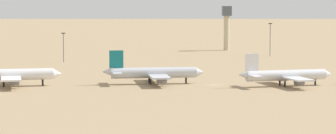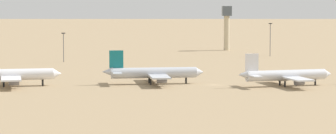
# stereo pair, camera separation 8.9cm
# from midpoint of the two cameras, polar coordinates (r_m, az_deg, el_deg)

# --- Properties ---
(ground) EXTENTS (4000.00, 4000.00, 0.00)m
(ground) POSITION_cam_midpoint_polar(r_m,az_deg,el_deg) (313.28, 3.03, -1.19)
(ground) COLOR #9E8460
(parked_jet_yellow_2) EXTENTS (38.85, 32.98, 12.84)m
(parked_jet_yellow_2) POSITION_cam_midpoint_polar(r_m,az_deg,el_deg) (312.76, -10.61, -0.50)
(parked_jet_yellow_2) COLOR white
(parked_jet_yellow_2) RESTS_ON ground
(parked_jet_teal_3) EXTENTS (37.77, 31.86, 12.47)m
(parked_jet_teal_3) POSITION_cam_midpoint_polar(r_m,az_deg,el_deg) (315.32, -1.00, -0.39)
(parked_jet_teal_3) COLOR silver
(parked_jet_teal_3) RESTS_ON ground
(parked_jet_white_4) EXTENTS (35.98, 30.86, 11.98)m
(parked_jet_white_4) POSITION_cam_midpoint_polar(r_m,az_deg,el_deg) (310.97, 7.76, -0.55)
(parked_jet_white_4) COLOR silver
(parked_jet_white_4) RESTS_ON ground
(control_tower) EXTENTS (5.20, 5.20, 25.10)m
(control_tower) POSITION_cam_midpoint_polar(r_m,az_deg,el_deg) (489.96, 3.91, 2.88)
(control_tower) COLOR #C6B793
(control_tower) RESTS_ON ground
(light_pole_west) EXTENTS (1.80, 0.50, 14.00)m
(light_pole_west) POSITION_cam_midpoint_polar(r_m,az_deg,el_deg) (413.16, -6.92, 1.46)
(light_pole_west) COLOR #59595E
(light_pole_west) RESTS_ON ground
(light_pole_mid) EXTENTS (1.80, 0.50, 17.14)m
(light_pole_mid) POSITION_cam_midpoint_polar(r_m,az_deg,el_deg) (448.71, 6.78, 1.96)
(light_pole_mid) COLOR #59595E
(light_pole_mid) RESTS_ON ground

